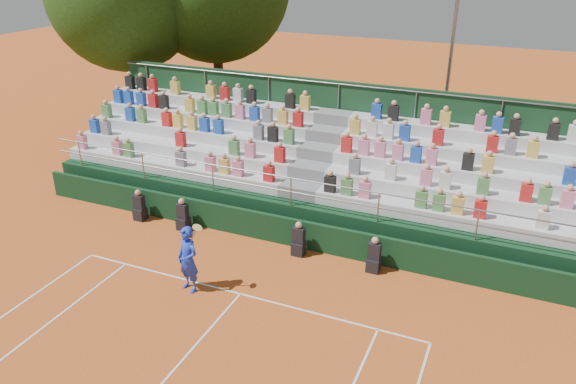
% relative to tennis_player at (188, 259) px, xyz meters
% --- Properties ---
extents(ground, '(90.00, 90.00, 0.00)m').
position_rel_tennis_player_xyz_m(ground, '(1.46, 0.37, -1.03)').
color(ground, '#C85921').
rests_on(ground, ground).
extents(courtside_wall, '(20.00, 0.15, 1.00)m').
position_rel_tennis_player_xyz_m(courtside_wall, '(1.46, 3.57, -0.53)').
color(courtside_wall, black).
rests_on(courtside_wall, ground).
extents(line_officials, '(9.19, 0.40, 1.19)m').
position_rel_tennis_player_xyz_m(line_officials, '(0.12, 3.12, -0.55)').
color(line_officials, black).
rests_on(line_officials, ground).
extents(grandstand, '(20.00, 5.20, 4.40)m').
position_rel_tennis_player_xyz_m(grandstand, '(1.46, 6.81, 0.07)').
color(grandstand, black).
rests_on(grandstand, ground).
extents(tennis_player, '(0.96, 0.70, 2.22)m').
position_rel_tennis_player_xyz_m(tennis_player, '(0.00, 0.00, 0.00)').
color(tennis_player, blue).
rests_on(tennis_player, ground).
extents(floodlight_mast, '(0.60, 0.25, 8.24)m').
position_rel_tennis_player_xyz_m(floodlight_mast, '(4.91, 13.61, 3.77)').
color(floodlight_mast, gray).
rests_on(floodlight_mast, ground).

